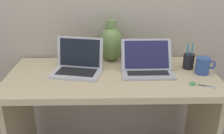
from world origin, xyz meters
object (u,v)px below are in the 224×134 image
Objects in this scene: laptop_left at (78,63)px; pen_cup at (189,61)px; laptop_right at (147,64)px; green_vase at (111,43)px; coffee_mug at (203,66)px; scissors at (198,85)px.

pen_cup is at bearing 3.20° from laptop_left.
laptop_right is 0.29m from pen_cup.
laptop_right is 0.33m from green_vase.
coffee_mug is (0.36, -0.04, 0.00)m from laptop_right.
laptop_left is 0.31m from green_vase.
scissors is (0.72, -0.22, -0.06)m from laptop_left.
laptop_left is 1.15× the size of green_vase.
laptop_right is at bearing 142.48° from scissors.
pen_cup is 1.29× the size of scissors.
laptop_left reaches higher than coffee_mug.
coffee_mug is 0.20m from scissors.
laptop_right is at bearing -169.59° from pen_cup.
laptop_right reaches higher than scissors.
coffee_mug is 0.70× the size of pen_cup.
green_vase is 1.62× the size of pen_cup.
green_vase reaches higher than laptop_right.
laptop_right is at bearing 173.87° from coffee_mug.
green_vase is at bearing 161.80° from pen_cup.
green_vase is (0.22, 0.21, 0.07)m from laptop_left.
green_vase is 0.55m from pen_cup.
green_vase reaches higher than scissors.
green_vase is at bearing 135.62° from laptop_right.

